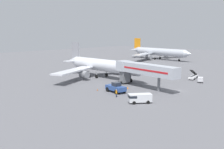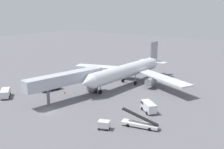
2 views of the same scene
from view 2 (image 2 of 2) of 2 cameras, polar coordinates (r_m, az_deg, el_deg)
name	(u,v)px [view 2 (image 2 of 2)]	position (r m, az deg, el deg)	size (l,w,h in m)	color
ground_plane	(49,112)	(58.48, -13.41, -7.79)	(300.00, 300.00, 0.00)	slate
airplane_at_gate	(128,71)	(76.29, 3.55, 0.86)	(39.47, 36.21, 10.94)	silver
jet_bridge	(69,79)	(64.48, -9.21, -0.99)	(6.22, 20.72, 6.52)	#B2B7C1
pushback_tug	(50,86)	(72.86, -13.17, -2.40)	(3.55, 5.94, 2.52)	#2D4C8E
belt_loader_truck	(140,123)	(50.04, 5.99, -10.37)	(7.09, 3.32, 3.27)	white
service_van_near_center	(148,106)	(57.19, 7.80, -6.76)	(4.67, 4.14, 2.07)	white
service_van_mid_right	(5,93)	(70.60, -21.90, -3.65)	(4.99, 4.46, 1.94)	silver
baggage_cart_far_center	(104,125)	(49.06, -1.74, -10.68)	(2.49, 2.20, 1.59)	#38383D
ground_crew_worker_foreground	(31,87)	(73.75, -17.06, -2.64)	(0.41, 0.41, 1.79)	#1E2333
safety_cone_alpha	(64,92)	(69.68, -10.19, -3.75)	(0.42, 0.42, 0.64)	black
safety_cone_bravo	(60,84)	(77.28, -11.16, -2.06)	(0.32, 0.32, 0.49)	black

